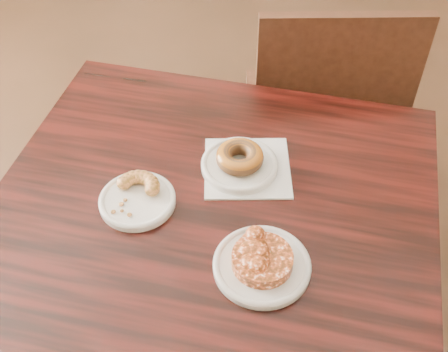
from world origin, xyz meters
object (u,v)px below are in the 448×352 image
(glazed_donut, at_px, (240,157))
(apple_fritter, at_px, (262,258))
(cruller_fragment, at_px, (136,194))
(chair_far, at_px, (315,114))
(cafe_table, at_px, (210,319))

(glazed_donut, xyz_separation_m, apple_fritter, (0.10, -0.22, -0.00))
(cruller_fragment, bearing_deg, chair_far, 71.49)
(apple_fritter, relative_size, cruller_fragment, 1.43)
(chair_far, xyz_separation_m, cruller_fragment, (-0.25, -0.73, 0.33))
(apple_fritter, bearing_deg, cafe_table, 148.14)
(chair_far, height_order, cruller_fragment, chair_far)
(cafe_table, height_order, cruller_fragment, cruller_fragment)
(cafe_table, height_order, chair_far, chair_far)
(chair_far, bearing_deg, apple_fritter, 73.44)
(apple_fritter, bearing_deg, glazed_donut, 115.17)
(apple_fritter, xyz_separation_m, cruller_fragment, (-0.27, 0.08, -0.00))
(cafe_table, relative_size, glazed_donut, 8.79)
(apple_fritter, bearing_deg, chair_far, 91.55)
(cafe_table, distance_m, cruller_fragment, 0.42)
(cafe_table, distance_m, apple_fritter, 0.43)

